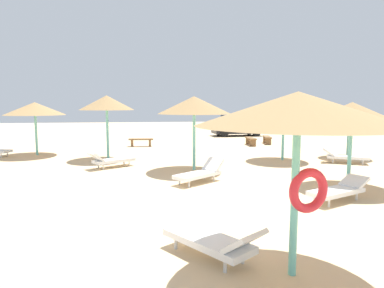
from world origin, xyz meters
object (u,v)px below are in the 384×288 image
Objects in this scene: parasol_2 at (107,103)px; parasol_0 at (194,105)px; bench_1 at (141,141)px; parked_car at (237,126)px; lounger_2 at (111,160)px; bench_2 at (267,138)px; lounger_5 at (344,156)px; bench_0 at (251,140)px; parasol_1 at (35,109)px; lounger_0 at (200,173)px; parasol_3 at (298,111)px; parasol_4 at (352,113)px; parasol_6 at (284,105)px; parasol_5 at (350,110)px; lounger_4 at (339,190)px; lounger_3 at (214,241)px.

parasol_0 is at bearing -41.09° from parasol_2.
bench_1 is 0.37× the size of parked_car.
lounger_2 is 1.24× the size of bench_2.
lounger_5 is 1.31× the size of bench_0.
parasol_1 is 10.55m from lounger_0.
parasol_0 is 4.95m from parasol_2.
parasol_0 is 1.93× the size of bench_1.
lounger_0 is 10.31m from bench_1.
bench_0 is at bearing 107.40° from lounger_5.
parasol_3 is 1.98× the size of bench_2.
lounger_0 is at bearing -116.08° from bench_0.
bench_0 is (4.31, 16.14, -2.20)m from parasol_3.
lounger_5 is (10.22, -0.30, -0.00)m from lounger_2.
parasol_4 is at bearing -119.83° from lounger_5.
parasol_6 is (-0.06, 5.24, 0.22)m from parasol_4.
lounger_0 reaches higher than bench_1.
lounger_4 is at bearing -123.26° from parasol_5.
parasol_2 is 1.13× the size of parasol_5.
parasol_4 is at bearing -90.85° from bench_0.
lounger_5 is 11.62m from bench_1.
parasol_1 is 0.73× the size of parked_car.
parasol_5 is 1.40× the size of lounger_3.
parasol_2 is 5.41m from bench_1.
parasol_2 reaches higher than lounger_5.
lounger_3 is 1.25× the size of bench_1.
bench_2 is (1.55, 6.42, -2.23)m from parasol_6.
lounger_3 is (2.63, -8.82, -0.00)m from lounger_2.
lounger_5 is (-1.10, -1.50, -2.04)m from parasol_5.
bench_1 is (-2.25, 7.90, -2.24)m from parasol_0.
parasol_1 is 12.65m from bench_0.
lounger_2 is 10.42m from bench_0.
parked_car reaches higher than lounger_5.
parasol_3 reaches higher than lounger_4.
bench_0 and bench_1 have the same top height.
bench_1 is (-1.51, 15.75, 0.03)m from lounger_3.
parasol_5 is at bearing -72.36° from bench_2.
lounger_2 is at bearing 163.78° from parasol_0.
parasol_0 reaches higher than bench_1.
parked_car is at bearing 95.63° from bench_2.
parasol_4 is 1.44× the size of lounger_5.
lounger_4 is (6.71, -5.83, -0.01)m from lounger_2.
parasol_2 is at bearing 141.23° from parasol_4.
lounger_5 is at bearing -13.65° from parasol_2.
parasol_3 reaches higher than lounger_3.
parasol_3 is at bearing -70.81° from parasol_2.
parasol_2 is at bearing 166.35° from lounger_5.
parasol_4 reaches higher than lounger_4.
lounger_3 is at bearing -131.68° from lounger_5.
parasol_4 reaches higher than bench_0.
parasol_2 reaches higher than parked_car.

